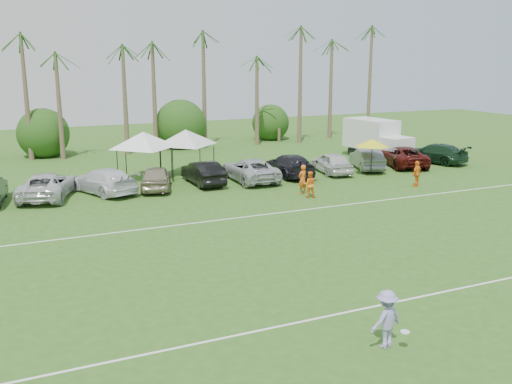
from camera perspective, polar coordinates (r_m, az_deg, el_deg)
name	(u,v)px	position (r m, az deg, el deg)	size (l,w,h in m)	color
ground	(367,343)	(17.60, 11.07, -14.59)	(120.00, 120.00, 0.00)	#2F5A1B
field_lines	(256,258)	(23.98, -0.02, -6.61)	(80.00, 12.10, 0.01)	white
palm_tree_3	(8,33)	(50.63, -23.55, 14.34)	(2.40, 2.40, 11.90)	brown
palm_tree_4	(64,66)	(50.85, -18.68, 11.81)	(2.40, 2.40, 8.90)	brown
palm_tree_5	(112,56)	(51.42, -14.21, 13.07)	(2.40, 2.40, 9.90)	brown
palm_tree_6	(157,46)	(52.29, -9.82, 14.22)	(2.40, 2.40, 10.90)	brown
palm_tree_7	(201,36)	(53.47, -5.56, 15.23)	(2.40, 2.40, 11.90)	brown
palm_tree_8	(251,65)	(55.26, -0.47, 12.54)	(2.40, 2.40, 8.90)	brown
palm_tree_9	(298,56)	(57.45, 4.23, 13.40)	(2.40, 2.40, 9.90)	brown
palm_tree_10	(342,47)	(59.99, 8.58, 14.11)	(2.40, 2.40, 10.90)	brown
palm_tree_11	(375,39)	(62.25, 11.82, 14.73)	(2.40, 2.40, 11.90)	brown
bush_tree_1	(43,135)	(52.07, -20.53, 5.39)	(4.00, 4.00, 4.00)	brown
bush_tree_2	(179,128)	(54.16, -7.72, 6.38)	(4.00, 4.00, 4.00)	brown
bush_tree_3	(275,123)	(57.77, 1.89, 6.92)	(4.00, 4.00, 4.00)	brown
sideline_player_a	(302,179)	(35.05, 4.67, 1.27)	(0.66, 0.43, 1.81)	orange
sideline_player_b	(309,184)	(34.17, 5.37, 0.76)	(0.78, 0.60, 1.60)	orange
sideline_player_c	(417,174)	(38.42, 15.80, 1.78)	(0.99, 0.41, 1.70)	orange
box_truck	(377,138)	(48.45, 12.03, 5.31)	(3.06, 6.43, 3.19)	white
canopy_tent_left	(143,132)	(39.44, -11.23, 5.93)	(4.76, 4.76, 3.86)	black
canopy_tent_right	(186,130)	(40.66, -7.05, 6.21)	(4.68, 4.68, 3.79)	black
market_umbrella	(372,143)	(41.02, 11.55, 4.85)	(2.35, 2.35, 2.62)	black
frisbee_player	(386,319)	(17.13, 12.89, -12.28)	(1.22, 0.92, 1.73)	#9991CE
parked_car_2	(48,185)	(36.10, -20.12, 0.63)	(2.56, 5.55, 1.54)	silver
parked_car_3	(103,181)	(36.40, -15.04, 1.08)	(2.16, 5.31, 1.54)	silver
parked_car_4	(156,177)	(36.71, -9.97, 1.44)	(1.82, 4.52, 1.54)	gray
parked_car_5	(203,173)	(37.84, -5.32, 1.94)	(1.63, 4.68, 1.54)	black
parked_car_6	(250,170)	(38.66, -0.60, 2.23)	(2.56, 5.55, 1.54)	#B6B8BC
parked_car_7	(289,165)	(40.43, 3.36, 2.70)	(2.16, 5.31, 1.54)	black
parked_car_8	(332,163)	(41.67, 7.57, 2.92)	(1.82, 4.52, 1.54)	silver
parked_car_9	(367,159)	(43.64, 11.03, 3.26)	(1.63, 4.68, 1.54)	slate
parked_car_10	(403,156)	(45.49, 14.45, 3.48)	(2.56, 5.55, 1.54)	#4B100D
parked_car_11	(434,153)	(47.68, 17.38, 3.73)	(2.16, 5.31, 1.54)	#15321C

